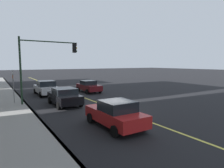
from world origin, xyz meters
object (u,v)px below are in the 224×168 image
traffic_light_mast (44,58)px  street_sign_post (13,85)px  car_red (116,114)px  car_white (46,88)px  car_black (65,96)px  car_maroon (89,86)px

traffic_light_mast → street_sign_post: size_ratio=1.95×
car_red → traffic_light_mast: traffic_light_mast is taller
car_red → traffic_light_mast: 9.46m
car_white → car_red: bearing=-177.5°
street_sign_post → car_red: bearing=-156.6°
car_red → car_black: (7.12, 0.58, 0.00)m
car_white → traffic_light_mast: (-4.88, 1.19, 3.23)m
car_white → car_maroon: bearing=-98.6°
car_maroon → street_sign_post: street_sign_post is taller
car_maroon → traffic_light_mast: traffic_light_mast is taller
car_red → traffic_light_mast: size_ratio=0.71×
car_maroon → street_sign_post: bearing=109.5°
car_white → car_maroon: (-0.75, -4.98, -0.06)m
street_sign_post → car_maroon: bearing=-70.5°
car_maroon → car_black: bearing=139.0°
car_white → street_sign_post: size_ratio=1.53×
traffic_light_mast → street_sign_post: bearing=66.3°
car_red → street_sign_post: street_sign_post is taller
car_black → traffic_light_mast: traffic_light_mast is taller
car_black → traffic_light_mast: 3.82m
car_maroon → street_sign_post: (-3.05, 8.63, 1.01)m
car_white → car_black: size_ratio=1.10×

